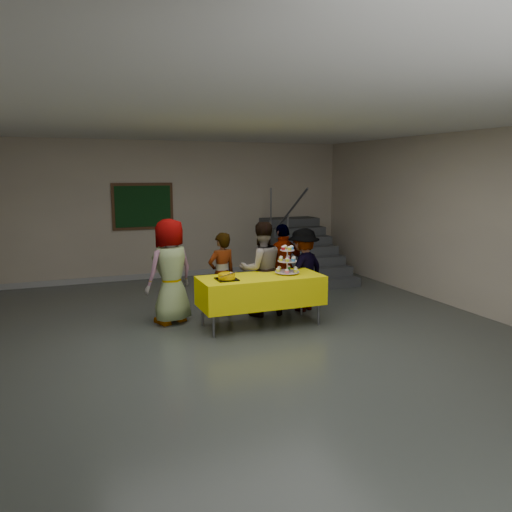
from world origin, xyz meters
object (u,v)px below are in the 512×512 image
Objects in this scene: bake_table at (261,290)px; schoolchild_b at (222,274)px; schoolchild_e at (303,270)px; staircase at (300,254)px; noticeboard at (143,206)px; cupcake_stand at (287,262)px; bear_cake at (227,276)px; schoolchild_c at (261,269)px; schoolchild_d at (283,267)px; schoolchild_a at (170,271)px.

schoolchild_b reaches higher than bake_table.
schoolchild_e reaches higher than schoolchild_b.
noticeboard is at bearing 166.00° from staircase.
bear_cake is (-1.01, -0.08, -0.12)m from cupcake_stand.
schoolchild_c is (0.78, 0.58, -0.06)m from bear_cake.
schoolchild_c is 3.85m from noticeboard.
cupcake_stand is 1.24× the size of bear_cake.
schoolchild_b is (-0.38, 0.76, 0.13)m from bake_table.
schoolchild_c is at bearing 114.96° from cupcake_stand.
bear_cake is at bearing -174.72° from bake_table.
noticeboard is at bearing -92.28° from schoolchild_b.
schoolchild_e is at bearing 155.94° from schoolchild_b.
cupcake_stand is 0.34× the size of noticeboard.
schoolchild_c is 0.56m from schoolchild_d.
noticeboard is at bearing 111.17° from cupcake_stand.
schoolchild_d reaches higher than bear_cake.
noticeboard is (-2.09, 3.50, 0.90)m from schoolchild_e.
schoolchild_b reaches higher than cupcake_stand.
bake_table is at bearing 69.25° from schoolchild_c.
staircase reaches higher than bake_table.
schoolchild_c is (0.60, -0.23, 0.09)m from schoolchild_b.
staircase is at bearing -125.16° from schoolchild_c.
bake_table is 5.25× the size of bear_cake.
cupcake_stand is 0.82m from schoolchild_d.
staircase is 3.63m from noticeboard.
schoolchild_e is 0.58× the size of staircase.
schoolchild_b reaches higher than bear_cake.
schoolchild_b is 0.65m from schoolchild_c.
bake_table is 1.45× the size of noticeboard.
bake_table is at bearing 38.65° from schoolchild_d.
noticeboard reaches higher than staircase.
cupcake_stand is 0.29× the size of schoolchild_c.
schoolchild_b is at bearing -77.57° from noticeboard.
staircase is at bearing -167.92° from schoolchild_a.
cupcake_stand is at bearing 116.97° from schoolchild_c.
schoolchild_d is at bearing 159.22° from schoolchild_a.
bake_table is 1.34× the size of schoolchild_e.
schoolchild_d is at bearing -122.06° from staircase.
bake_table is 0.62m from bear_cake.
schoolchild_a is 1.06× the size of schoolchild_c.
noticeboard reaches higher than schoolchild_e.
schoolchild_e is (0.77, 0.01, -0.07)m from schoolchild_c.
schoolchild_a reaches higher than cupcake_stand.
schoolchild_d is at bearing 32.52° from bear_cake.
bear_cake is 0.23× the size of schoolchild_c.
noticeboard is at bearing -116.37° from schoolchild_a.
bear_cake is 0.22× the size of schoolchild_a.
schoolchild_e is at bearing -115.29° from staircase.
bear_cake is 0.15× the size of staircase.
schoolchild_e reaches higher than bear_cake.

